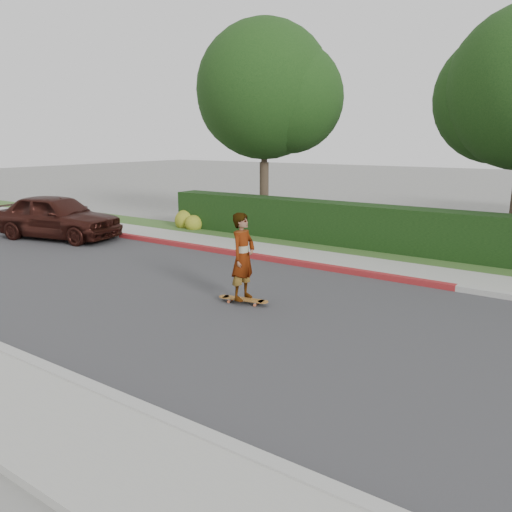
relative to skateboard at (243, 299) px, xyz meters
name	(u,v)px	position (x,y,z in m)	size (l,w,h in m)	color
ground	(346,336)	(2.67, -0.40, -0.10)	(120.00, 120.00, 0.00)	slate
road	(346,335)	(2.67, -0.40, -0.10)	(60.00, 8.00, 0.01)	#2D2D30
curb_near	(204,437)	(2.67, -4.50, -0.03)	(60.00, 0.20, 0.15)	#9E9E99
sidewalk_near	(149,479)	(2.67, -5.40, -0.04)	(60.00, 1.60, 0.12)	gray
curb_far	(415,281)	(2.67, 3.70, -0.03)	(60.00, 0.20, 0.15)	#9E9E99
curb_red_section	(252,256)	(-2.33, 3.70, -0.03)	(12.00, 0.21, 0.15)	maroon
sidewalk_far	(425,274)	(2.67, 4.60, -0.04)	(60.00, 1.60, 0.12)	gray
planting_strip	(441,263)	(2.67, 6.20, -0.05)	(60.00, 1.60, 0.10)	#2D4C1E
hedge	(355,226)	(-0.33, 6.80, 0.65)	(15.00, 1.00, 1.50)	black
flowering_shrub	(188,222)	(-7.34, 6.34, 0.23)	(1.40, 1.00, 0.90)	#2D4C19
tree_left	(267,94)	(-4.84, 8.29, 5.16)	(5.99, 5.21, 8.00)	#33261C
skateboard	(243,299)	(0.00, 0.00, 0.00)	(1.20, 0.47, 0.11)	#B15330
skateboarder	(243,257)	(0.00, 0.00, 0.98)	(0.70, 0.46, 1.93)	white
car_maroon	(57,216)	(-10.04, 2.23, 0.72)	(1.95, 4.84, 1.65)	#331510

